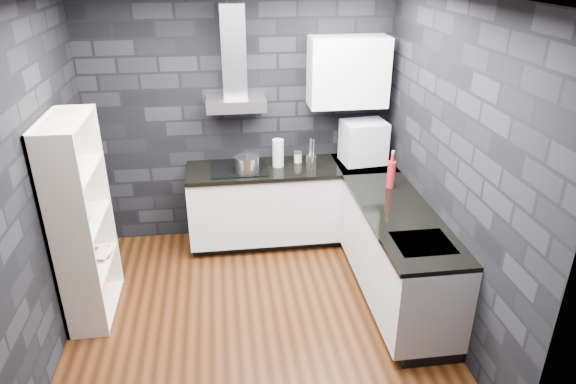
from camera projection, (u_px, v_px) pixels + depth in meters
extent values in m
plane|color=#42200E|center=(256.00, 316.00, 4.58)|extent=(3.20, 3.20, 0.00)
cube|color=black|center=(241.00, 118.00, 5.47)|extent=(3.20, 0.05, 2.70)
cube|color=black|center=(274.00, 307.00, 2.55)|extent=(3.20, 0.05, 2.70)
cube|color=black|center=(33.00, 190.00, 3.81)|extent=(0.05, 3.20, 2.70)
cube|color=black|center=(449.00, 168.00, 4.21)|extent=(0.05, 3.20, 2.70)
cube|color=black|center=(291.00, 234.00, 5.83)|extent=(2.18, 0.50, 0.10)
cube|color=black|center=(397.00, 293.00, 4.82)|extent=(0.50, 1.78, 0.10)
cube|color=white|center=(291.00, 202.00, 5.61)|extent=(2.20, 0.60, 0.76)
cube|color=white|center=(397.00, 254.00, 4.63)|extent=(0.60, 1.80, 0.76)
cube|color=black|center=(291.00, 168.00, 5.43)|extent=(2.20, 0.62, 0.04)
cube|color=black|center=(400.00, 215.00, 4.46)|extent=(0.62, 1.80, 0.04)
cube|color=black|center=(365.00, 164.00, 5.54)|extent=(0.62, 0.62, 0.04)
cube|color=#A8A8AD|center=(236.00, 104.00, 5.20)|extent=(0.60, 0.34, 0.12)
cube|color=#A8A8AD|center=(233.00, 51.00, 5.05)|extent=(0.24, 0.20, 0.90)
cube|color=white|center=(348.00, 72.00, 5.21)|extent=(0.80, 0.35, 0.70)
cube|color=black|center=(239.00, 168.00, 5.36)|extent=(0.58, 0.50, 0.01)
cube|color=#A8A8AD|center=(423.00, 243.00, 4.00)|extent=(0.44, 0.40, 0.01)
cylinder|color=#BCBBC0|center=(247.00, 164.00, 5.25)|extent=(0.32, 0.32, 0.14)
cylinder|color=#B3BCC2|center=(278.00, 153.00, 5.37)|extent=(0.14, 0.14, 0.29)
cylinder|color=#C2B485|center=(298.00, 158.00, 5.51)|extent=(0.11, 0.11, 0.10)
cylinder|color=#BCBBC0|center=(311.00, 161.00, 5.36)|extent=(0.13, 0.13, 0.14)
cube|color=silver|center=(363.00, 142.00, 5.45)|extent=(0.48, 0.39, 0.45)
cylinder|color=maroon|center=(391.00, 174.00, 4.89)|extent=(0.09, 0.09, 0.26)
cube|color=silver|center=(82.00, 222.00, 4.30)|extent=(0.37, 0.81, 1.80)
imported|color=silver|center=(78.00, 223.00, 4.20)|extent=(0.22, 0.22, 0.05)
imported|color=maroon|center=(91.00, 245.00, 4.60)|extent=(0.15, 0.04, 0.21)
imported|color=#B2B2B2|center=(93.00, 243.00, 4.58)|extent=(0.15, 0.06, 0.20)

